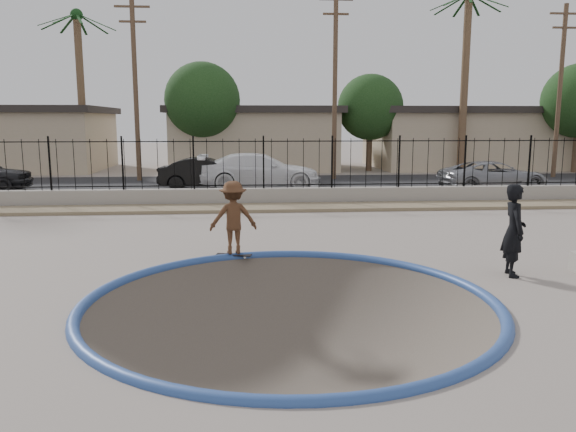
# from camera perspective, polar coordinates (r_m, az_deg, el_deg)

# --- Properties ---
(ground) EXTENTS (120.00, 120.00, 2.20)m
(ground) POSITION_cam_1_polar(r_m,az_deg,el_deg) (22.40, -2.62, -0.98)
(ground) COLOR gray
(ground) RESTS_ON ground
(bowl_pit) EXTENTS (6.84, 6.84, 1.80)m
(bowl_pit) POSITION_cam_1_polar(r_m,az_deg,el_deg) (9.52, 0.20, -8.81)
(bowl_pit) COLOR #473F36
(bowl_pit) RESTS_ON ground
(coping_ring) EXTENTS (7.04, 7.04, 0.20)m
(coping_ring) POSITION_cam_1_polar(r_m,az_deg,el_deg) (9.52, 0.20, -8.81)
(coping_ring) COLOR #2C4B8F
(coping_ring) RESTS_ON ground
(rock_strip) EXTENTS (42.00, 1.60, 0.11)m
(rock_strip) POSITION_cam_1_polar(r_m,az_deg,el_deg) (19.44, -2.35, 0.86)
(rock_strip) COLOR #927F5F
(rock_strip) RESTS_ON ground
(retaining_wall) EXTENTS (42.00, 0.45, 0.60)m
(retaining_wall) POSITION_cam_1_polar(r_m,az_deg,el_deg) (20.50, -2.48, 2.00)
(retaining_wall) COLOR gray
(retaining_wall) RESTS_ON ground
(fence) EXTENTS (40.00, 0.04, 1.80)m
(fence) POSITION_cam_1_polar(r_m,az_deg,el_deg) (20.37, -2.50, 5.35)
(fence) COLOR black
(fence) RESTS_ON retaining_wall
(street) EXTENTS (90.00, 8.00, 0.04)m
(street) POSITION_cam_1_polar(r_m,az_deg,el_deg) (27.18, -3.02, 3.27)
(street) COLOR black
(street) RESTS_ON ground
(house_west) EXTENTS (11.60, 8.60, 3.90)m
(house_west) POSITION_cam_1_polar(r_m,az_deg,el_deg) (39.19, -26.17, 7.11)
(house_west) COLOR tan
(house_west) RESTS_ON ground
(house_center) EXTENTS (10.60, 8.60, 3.90)m
(house_center) POSITION_cam_1_polar(r_m,az_deg,el_deg) (36.53, -3.49, 7.96)
(house_center) COLOR tan
(house_center) RESTS_ON ground
(house_east) EXTENTS (12.60, 8.60, 3.90)m
(house_east) POSITION_cam_1_polar(r_m,az_deg,el_deg) (39.39, 17.52, 7.65)
(house_east) COLOR tan
(house_east) RESTS_ON ground
(palm_mid) EXTENTS (2.30, 2.30, 9.30)m
(palm_mid) POSITION_cam_1_polar(r_m,az_deg,el_deg) (35.43, -20.47, 14.97)
(palm_mid) COLOR brown
(palm_mid) RESTS_ON ground
(palm_right) EXTENTS (2.30, 2.30, 10.30)m
(palm_right) POSITION_cam_1_polar(r_m,az_deg,el_deg) (34.73, 17.68, 16.31)
(palm_right) COLOR brown
(palm_right) RESTS_ON ground
(utility_pole_left) EXTENTS (1.70, 0.24, 9.00)m
(utility_pole_left) POSITION_cam_1_polar(r_m,az_deg,el_deg) (29.52, -15.24, 12.56)
(utility_pole_left) COLOR #473323
(utility_pole_left) RESTS_ON ground
(utility_pole_mid) EXTENTS (1.70, 0.24, 9.50)m
(utility_pole_mid) POSITION_cam_1_polar(r_m,az_deg,el_deg) (29.46, 4.79, 13.36)
(utility_pole_mid) COLOR #473323
(utility_pole_mid) RESTS_ON ground
(utility_pole_right) EXTENTS (1.70, 0.24, 9.00)m
(utility_pole_right) POSITION_cam_1_polar(r_m,az_deg,el_deg) (33.54, 25.90, 11.55)
(utility_pole_right) COLOR #473323
(utility_pole_right) RESTS_ON ground
(street_tree_left) EXTENTS (4.32, 4.32, 6.36)m
(street_tree_left) POSITION_cam_1_polar(r_m,az_deg,el_deg) (33.10, -8.71, 11.53)
(street_tree_left) COLOR #473323
(street_tree_left) RESTS_ON ground
(street_tree_mid) EXTENTS (3.96, 3.96, 5.83)m
(street_tree_mid) POSITION_cam_1_polar(r_m,az_deg,el_deg) (34.89, 8.35, 10.86)
(street_tree_mid) COLOR #473323
(street_tree_mid) RESTS_ON ground
(skater) EXTENTS (1.10, 0.71, 1.62)m
(skater) POSITION_cam_1_polar(r_m,az_deg,el_deg) (12.48, -5.58, -0.59)
(skater) COLOR brown
(skater) RESTS_ON ground
(skateboard) EXTENTS (0.82, 0.37, 0.07)m
(skateboard) POSITION_cam_1_polar(r_m,az_deg,el_deg) (12.64, -5.52, -3.95)
(skateboard) COLOR black
(skateboard) RESTS_ON ground
(videographer) EXTENTS (0.54, 0.72, 1.82)m
(videographer) POSITION_cam_1_polar(r_m,az_deg,el_deg) (11.79, 21.97, -1.36)
(videographer) COLOR black
(videographer) RESTS_ON ground
(car_b) EXTENTS (4.28, 1.74, 1.38)m
(car_b) POSITION_cam_1_polar(r_m,az_deg,el_deg) (25.15, -8.22, 4.30)
(car_b) COLOR black
(car_b) RESTS_ON street
(car_c) EXTENTS (5.43, 2.25, 1.57)m
(car_c) POSITION_cam_1_polar(r_m,az_deg,el_deg) (25.11, -2.87, 4.59)
(car_c) COLOR white
(car_c) RESTS_ON street
(car_d) EXTENTS (4.79, 2.58, 1.28)m
(car_d) POSITION_cam_1_polar(r_m,az_deg,el_deg) (25.96, 20.17, 3.85)
(car_d) COLOR gray
(car_d) RESTS_ON street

